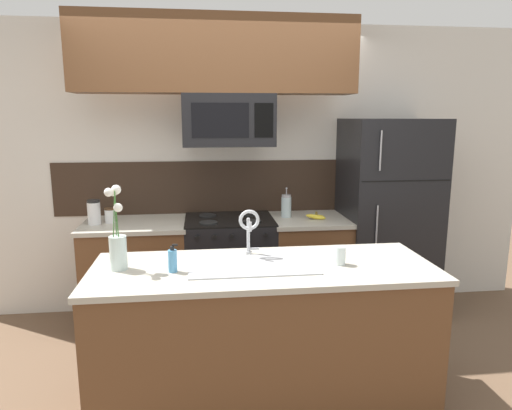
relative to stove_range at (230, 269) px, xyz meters
name	(u,v)px	position (x,y,z in m)	size (l,w,h in m)	color
ground_plane	(239,373)	(0.00, -0.90, -0.46)	(10.00, 10.00, 0.00)	brown
rear_partition	(258,170)	(0.30, 0.38, 0.84)	(5.20, 0.10, 2.60)	silver
splash_band	(227,187)	(0.00, 0.32, 0.69)	(3.09, 0.01, 0.48)	#332319
back_counter_left	(137,274)	(-0.80, 0.00, -0.01)	(0.87, 0.65, 0.91)	brown
back_counter_right	(308,267)	(0.70, 0.00, -0.01)	(0.68, 0.65, 0.91)	brown
stove_range	(230,269)	(0.00, 0.00, 0.00)	(0.76, 0.64, 0.93)	black
microwave	(228,120)	(0.00, -0.02, 1.30)	(0.74, 0.40, 0.42)	black
upper_cabinet_band	(216,55)	(-0.10, -0.05, 1.81)	(2.25, 0.34, 0.60)	brown
refrigerator	(386,218)	(1.42, 0.02, 0.42)	(0.79, 0.74, 1.77)	black
storage_jar_tall	(94,212)	(-1.12, -0.02, 0.55)	(0.11, 0.11, 0.21)	silver
storage_jar_medium	(110,216)	(-1.00, 0.01, 0.51)	(0.09, 0.09, 0.13)	silver
banana_bunch	(316,217)	(0.75, -0.06, 0.47)	(0.19, 0.12, 0.08)	yellow
french_press	(286,206)	(0.51, 0.06, 0.55)	(0.09, 0.09, 0.27)	silver
island_counter	(263,336)	(0.13, -1.25, -0.01)	(2.05, 0.77, 0.91)	brown
kitchen_sink	(253,277)	(0.06, -1.25, 0.38)	(0.76, 0.40, 0.16)	#ADAFB5
sink_faucet	(249,226)	(0.06, -1.05, 0.65)	(0.14, 0.14, 0.31)	#B7BABF
dish_soap_bottle	(173,260)	(-0.41, -1.30, 0.52)	(0.06, 0.05, 0.16)	#4C93C6
drinking_glass	(340,256)	(0.59, -1.28, 0.50)	(0.07, 0.07, 0.11)	silver
flower_vase	(118,245)	(-0.72, -1.21, 0.60)	(0.10, 0.12, 0.50)	silver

